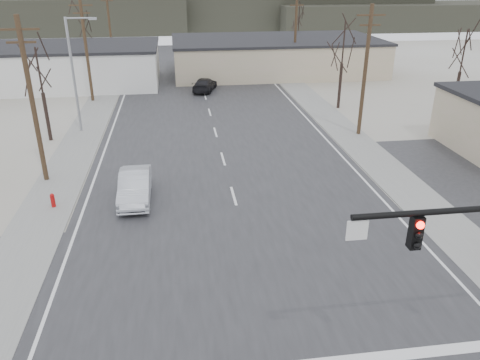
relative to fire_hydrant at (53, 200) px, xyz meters
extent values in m
plane|color=silver|center=(10.20, -8.00, -0.45)|extent=(140.00, 140.00, 0.00)
cube|color=#29292B|center=(10.20, 7.00, -0.43)|extent=(18.00, 110.00, 0.05)
cube|color=#29292B|center=(10.20, -8.00, -0.43)|extent=(90.00, 10.00, 0.04)
cube|color=gray|center=(-0.40, 12.00, -0.42)|extent=(3.00, 90.00, 0.06)
cube|color=gray|center=(20.80, 12.00, -0.42)|extent=(3.00, 90.00, 0.06)
cube|color=black|center=(13.50, -14.20, 5.15)|extent=(0.32, 0.30, 1.00)
sphere|color=#FF0C05|center=(13.50, -14.37, 5.47)|extent=(0.22, 0.22, 0.22)
cube|color=silver|center=(11.80, -14.20, 5.35)|extent=(0.60, 0.04, 0.60)
cylinder|color=#A50C0C|center=(0.00, 0.00, -0.10)|extent=(0.24, 0.24, 0.70)
sphere|color=#A50C0C|center=(0.00, 0.00, 0.30)|extent=(0.24, 0.24, 0.24)
cube|color=silver|center=(-5.80, 32.00, 1.65)|extent=(22.00, 12.00, 4.20)
cube|color=black|center=(-5.80, 32.00, 3.90)|extent=(22.30, 12.30, 0.30)
cube|color=#BAA48E|center=(20.20, 36.00, 1.55)|extent=(26.00, 14.00, 4.00)
cube|color=black|center=(20.20, 36.00, 3.70)|extent=(26.30, 14.30, 0.30)
cylinder|color=#3F301D|center=(-1.30, 4.00, 4.55)|extent=(0.30, 0.30, 10.00)
cube|color=#3F301D|center=(-1.30, 4.00, 8.75)|extent=(2.20, 0.12, 0.12)
cube|color=#3F301D|center=(-1.30, 4.00, 8.05)|extent=(1.60, 0.12, 0.12)
cylinder|color=#3F301D|center=(-1.30, 24.00, 4.55)|extent=(0.30, 0.30, 10.00)
cube|color=#3F301D|center=(-1.30, 24.00, 8.75)|extent=(2.20, 0.12, 0.12)
cube|color=#3F301D|center=(-1.30, 24.00, 8.05)|extent=(1.60, 0.12, 0.12)
cylinder|color=#3F301D|center=(-1.30, 44.00, 4.55)|extent=(0.30, 0.30, 10.00)
cube|color=#3F301D|center=(-1.30, 44.00, 8.05)|extent=(1.60, 0.12, 0.12)
cylinder|color=#3F301D|center=(21.70, 10.00, 4.55)|extent=(0.30, 0.30, 10.00)
cube|color=#3F301D|center=(21.70, 10.00, 8.75)|extent=(2.20, 0.12, 0.12)
cube|color=#3F301D|center=(21.70, 10.00, 8.05)|extent=(1.60, 0.12, 0.12)
cylinder|color=#3F301D|center=(21.70, 32.00, 4.55)|extent=(0.30, 0.30, 10.00)
cube|color=#3F301D|center=(21.70, 32.00, 8.05)|extent=(1.60, 0.12, 0.12)
cylinder|color=gray|center=(-0.80, 14.00, 4.05)|extent=(0.20, 0.20, 9.00)
cylinder|color=gray|center=(0.20, 14.00, 8.45)|extent=(2.00, 0.12, 0.12)
cube|color=gray|center=(1.20, 14.00, 8.40)|extent=(0.60, 0.25, 0.18)
cylinder|color=black|center=(-2.80, 12.00, 1.42)|extent=(0.28, 0.28, 3.75)
cylinder|color=black|center=(-2.80, 12.00, 4.80)|extent=(0.14, 0.14, 3.75)
cylinder|color=black|center=(22.70, 18.00, 1.67)|extent=(0.28, 0.28, 4.25)
cylinder|color=black|center=(22.70, 18.00, 5.50)|extent=(0.14, 0.14, 4.25)
cylinder|color=black|center=(-3.80, 38.00, 1.80)|extent=(0.28, 0.28, 4.50)
cylinder|color=black|center=(-3.80, 38.00, 5.85)|extent=(0.14, 0.14, 4.50)
cylinder|color=black|center=(25.20, 44.00, 1.55)|extent=(0.28, 0.28, 4.00)
cylinder|color=black|center=(25.20, 44.00, 5.15)|extent=(0.14, 0.14, 4.00)
cylinder|color=black|center=(32.20, 14.00, 1.55)|extent=(0.28, 0.28, 4.00)
cylinder|color=black|center=(32.20, 14.00, 5.15)|extent=(0.14, 0.14, 4.00)
cube|color=#333026|center=(-24.80, 84.00, 3.05)|extent=(70.00, 18.00, 7.00)
cube|color=#333026|center=(25.20, 88.00, 4.05)|extent=(80.00, 18.00, 9.00)
cube|color=#333026|center=(60.20, 82.00, 2.30)|extent=(60.00, 18.00, 5.50)
imported|color=#B0B3BB|center=(4.52, 0.36, 0.41)|extent=(1.75, 4.94, 1.62)
imported|color=black|center=(10.35, 26.57, 0.30)|extent=(3.28, 5.24, 1.42)
imported|color=black|center=(10.31, 47.53, 0.33)|extent=(2.68, 4.63, 1.48)
camera|label=1|loc=(7.17, -24.58, 11.73)|focal=35.00mm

